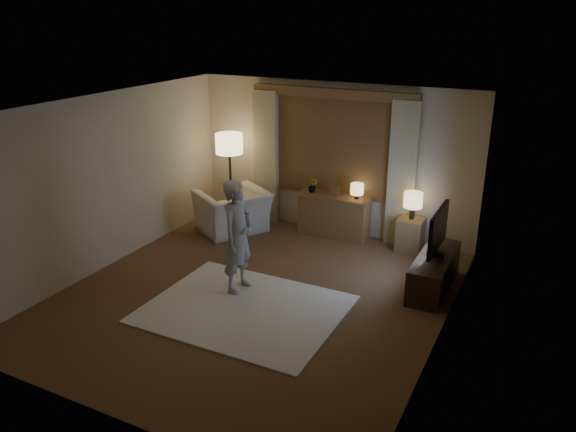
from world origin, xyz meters
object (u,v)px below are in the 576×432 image
Objects in this scene: armchair at (233,212)px; person at (238,236)px; tv_stand at (434,272)px; side_table at (410,235)px; sideboard at (334,217)px.

person is (1.25, -1.85, 0.45)m from armchair.
side_table is at bearing 119.74° from tv_stand.
person is at bearing -126.54° from side_table.
sideboard is at bearing 177.89° from side_table.
sideboard is 1.77m from armchair.
sideboard is 0.86× the size of tv_stand.
tv_stand is at bearing -30.45° from sideboard.
sideboard is 2.14× the size of side_table.
sideboard is at bearing -8.06° from person.
tv_stand is (0.64, -1.13, -0.03)m from side_table.
side_table is 1.30m from tv_stand.
tv_stand is (2.00, -1.18, -0.10)m from sideboard.
tv_stand is at bearing -60.26° from side_table.
person reaches higher than sideboard.
side_table is at bearing -34.89° from person.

